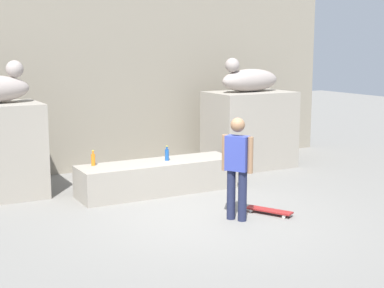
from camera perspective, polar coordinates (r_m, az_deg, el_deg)
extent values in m
plane|color=slate|center=(9.36, 1.56, -7.46)|extent=(40.00, 40.00, 0.00)
cube|color=gray|center=(13.17, -8.70, 8.66)|extent=(11.67, 0.60, 5.08)
cube|color=gray|center=(13.20, 5.79, 1.47)|extent=(1.90, 1.29, 1.75)
sphere|color=#A0948C|center=(11.04, -17.41, 7.21)|extent=(0.32, 0.32, 0.32)
ellipsoid|color=#A0948C|center=(13.08, 5.88, 6.39)|extent=(1.67, 0.79, 0.52)
sphere|color=#A0948C|center=(12.70, 4.07, 7.92)|extent=(0.32, 0.32, 0.32)
cube|color=gray|center=(10.92, -3.46, -3.33)|extent=(3.09, 0.86, 0.60)
cylinder|color=#1E233F|center=(9.23, 3.96, -5.09)|extent=(0.14, 0.14, 0.82)
cylinder|color=#1E233F|center=(9.15, 5.10, -5.24)|extent=(0.14, 0.14, 0.82)
cube|color=#333F99|center=(9.04, 4.58, -0.93)|extent=(0.36, 0.41, 0.56)
sphere|color=#8C6647|center=(8.96, 4.62, 1.92)|extent=(0.23, 0.23, 0.23)
cylinder|color=#8C6647|center=(9.13, 3.30, -0.87)|extent=(0.09, 0.09, 0.58)
cylinder|color=#8C6647|center=(8.95, 5.89, -1.13)|extent=(0.09, 0.09, 0.58)
cube|color=maroon|center=(9.64, 7.76, -6.62)|extent=(0.56, 0.80, 0.02)
cylinder|color=white|center=(9.59, 9.57, -7.00)|extent=(0.05, 0.06, 0.06)
cylinder|color=white|center=(9.47, 9.23, -7.21)|extent=(0.05, 0.06, 0.06)
cylinder|color=white|center=(9.83, 6.34, -6.50)|extent=(0.05, 0.06, 0.06)
cylinder|color=white|center=(9.71, 5.97, -6.70)|extent=(0.05, 0.06, 0.06)
cylinder|color=orange|center=(10.63, -9.91, -1.58)|extent=(0.08, 0.08, 0.22)
cylinder|color=orange|center=(10.60, -9.93, -0.85)|extent=(0.03, 0.03, 0.06)
cylinder|color=yellow|center=(10.59, -9.94, -0.66)|extent=(0.04, 0.04, 0.01)
cylinder|color=#194C99|center=(10.94, -2.54, -1.11)|extent=(0.08, 0.08, 0.22)
cylinder|color=#194C99|center=(10.91, -2.54, -0.40)|extent=(0.04, 0.04, 0.06)
cylinder|color=yellow|center=(10.91, -2.54, -0.21)|extent=(0.04, 0.04, 0.01)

